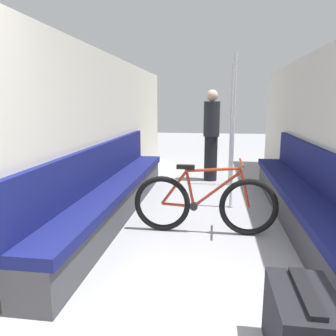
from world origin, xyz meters
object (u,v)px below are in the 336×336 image
bench_seat_row_right (302,201)px  grab_pole_near (231,128)px  bicycle (204,204)px  bench_seat_row_left (114,193)px  grab_pole_far (233,135)px  luggage_bag (302,329)px  passenger_standing (211,134)px

bench_seat_row_right → grab_pole_near: bearing=112.2°
bench_seat_row_right → bicycle: bearing=-161.3°
bench_seat_row_left → bench_seat_row_right: bearing=0.0°
bench_seat_row_right → bicycle: bench_seat_row_right is taller
bicycle → grab_pole_near: (0.37, 2.29, 0.68)m
grab_pole_far → luggage_bag: grab_pole_far is taller
grab_pole_near → luggage_bag: grab_pole_near is taller
grab_pole_far → passenger_standing: bearing=100.7°
bench_seat_row_right → luggage_bag: size_ratio=7.49×
grab_pole_near → grab_pole_far: bearing=-91.4°
passenger_standing → bicycle: bearing=-177.7°
passenger_standing → grab_pole_near: bearing=-132.1°
luggage_bag → grab_pole_near: bearing=93.2°
grab_pole_far → passenger_standing: (-0.31, 1.64, -0.15)m
bench_seat_row_left → passenger_standing: 2.61m
bicycle → grab_pole_far: (0.34, 0.99, 0.68)m
bench_seat_row_left → luggage_bag: bearing=-51.6°
bench_seat_row_left → grab_pole_near: 2.55m
bench_seat_row_left → grab_pole_far: grab_pole_far is taller
bench_seat_row_left → bicycle: (1.18, -0.39, 0.03)m
bicycle → luggage_bag: bicycle is taller
bench_seat_row_left → passenger_standing: bearing=61.7°
grab_pole_near → luggage_bag: 4.24m
bench_seat_row_right → grab_pole_near: size_ratio=2.00×
bench_seat_row_left → bicycle: 1.24m
bench_seat_row_right → grab_pole_far: size_ratio=2.00×
bench_seat_row_left → bench_seat_row_right: size_ratio=1.00×
bench_seat_row_left → bicycle: bench_seat_row_left is taller
bench_seat_row_right → grab_pole_near: grab_pole_near is taller
bench_seat_row_right → luggage_bag: bench_seat_row_right is taller
bicycle → grab_pole_near: size_ratio=0.77×
bench_seat_row_left → bench_seat_row_right: (2.33, 0.00, 0.00)m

